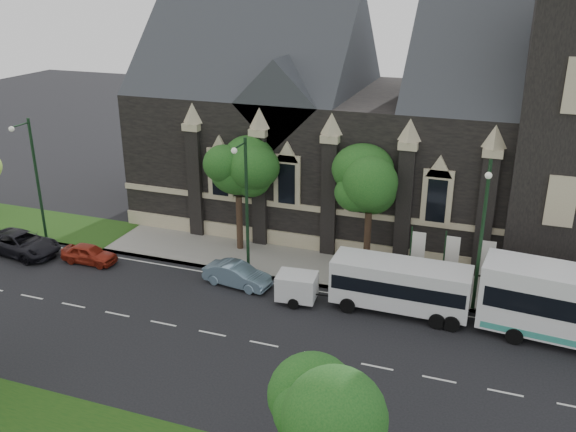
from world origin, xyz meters
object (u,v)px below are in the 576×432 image
at_px(shuttle_bus, 400,284).
at_px(street_lamp_far, 34,174).
at_px(tree_walk_left, 242,171).
at_px(street_lamp_near, 482,230).
at_px(banner_flag_center, 449,257).
at_px(car_far_red, 89,254).
at_px(banner_flag_left, 415,252).
at_px(sedan, 237,275).
at_px(street_lamp_mid, 245,200).
at_px(car_far_black, 22,243).
at_px(box_trailer, 297,286).
at_px(tree_park_east, 330,407).
at_px(banner_flag_right, 484,262).
at_px(tree_walk_right, 374,184).

bearing_deg(shuttle_bus, street_lamp_far, 177.45).
distance_m(tree_walk_left, street_lamp_near, 16.22).
distance_m(banner_flag_center, car_far_red, 23.32).
bearing_deg(street_lamp_near, banner_flag_left, 152.82).
relative_size(tree_walk_left, sedan, 1.77).
distance_m(street_lamp_mid, street_lamp_far, 16.00).
height_order(street_lamp_near, car_far_black, street_lamp_near).
relative_size(banner_flag_left, car_far_red, 1.05).
xyz_separation_m(street_lamp_mid, street_lamp_far, (-16.00, 0.00, 0.00)).
bearing_deg(sedan, box_trailer, -92.12).
bearing_deg(street_lamp_mid, sedan, -90.00).
bearing_deg(banner_flag_left, tree_park_east, -90.35).
bearing_deg(banner_flag_left, sedan, -161.52).
bearing_deg(banner_flag_center, car_far_red, -170.56).
height_order(street_lamp_mid, banner_flag_left, street_lamp_mid).
bearing_deg(banner_flag_right, sedan, -166.47).
relative_size(banner_flag_right, car_far_black, 0.70).
xyz_separation_m(box_trailer, sedan, (-4.15, 0.72, -0.29)).
height_order(tree_walk_left, box_trailer, tree_walk_left).
relative_size(banner_flag_right, shuttle_bus, 0.52).
height_order(banner_flag_center, shuttle_bus, banner_flag_center).
bearing_deg(street_lamp_far, car_far_black, -87.25).
bearing_deg(tree_walk_right, tree_walk_left, -179.94).
xyz_separation_m(tree_park_east, street_lamp_far, (-26.18, 16.42, 0.49)).
xyz_separation_m(tree_park_east, street_lamp_near, (3.82, 16.42, 0.49)).
relative_size(tree_walk_left, banner_flag_center, 1.91).
bearing_deg(sedan, shuttle_bus, -80.76).
distance_m(street_lamp_near, street_lamp_far, 30.00).
bearing_deg(street_lamp_near, tree_park_east, -103.11).
relative_size(tree_walk_right, shuttle_bus, 1.01).
relative_size(banner_flag_center, sedan, 0.93).
bearing_deg(banner_flag_right, street_lamp_mid, -172.40).
distance_m(tree_walk_right, banner_flag_center, 6.36).
bearing_deg(shuttle_bus, banner_flag_center, 54.54).
xyz_separation_m(tree_walk_left, street_lamp_mid, (1.80, -3.61, -0.62)).
distance_m(street_lamp_near, street_lamp_mid, 14.00).
xyz_separation_m(street_lamp_far, banner_flag_center, (28.29, 1.91, -2.73)).
height_order(tree_park_east, banner_flag_left, tree_park_east).
distance_m(street_lamp_far, banner_flag_right, 30.47).
relative_size(banner_flag_right, box_trailer, 1.18).
distance_m(tree_park_east, street_lamp_mid, 19.32).
bearing_deg(box_trailer, street_lamp_far, 168.13).
bearing_deg(banner_flag_center, banner_flag_right, 0.00).
xyz_separation_m(street_lamp_far, banner_flag_left, (26.29, 1.91, -2.73)).
xyz_separation_m(banner_flag_left, banner_flag_center, (2.00, 0.00, 0.00)).
bearing_deg(tree_walk_right, banner_flag_center, -18.64).
distance_m(tree_park_east, street_lamp_near, 16.86).
bearing_deg(tree_walk_left, box_trailer, -44.59).
relative_size(tree_walk_right, banner_flag_left, 1.95).
height_order(street_lamp_near, street_lamp_mid, same).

